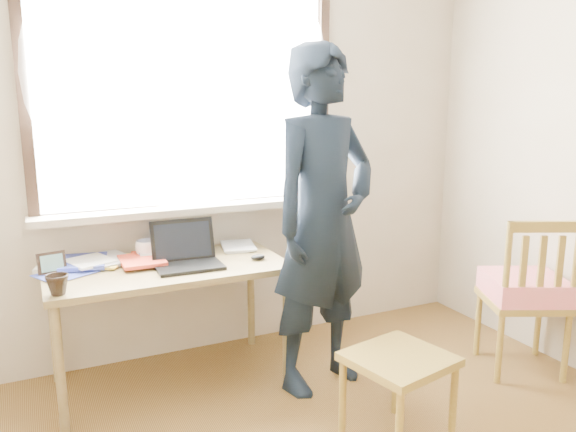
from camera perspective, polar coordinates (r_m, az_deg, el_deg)
name	(u,v)px	position (r m, az deg, el deg)	size (l,w,h in m)	color
room_shell	(396,77)	(1.85, 10.87, 13.72)	(3.52, 4.02, 2.61)	#BCAE97
desk	(168,278)	(3.15, -12.09, -6.20)	(1.27, 0.63, 0.68)	olive
laptop	(186,255)	(3.11, -10.29, -3.93)	(0.36, 0.29, 0.24)	black
mug_white	(147,249)	(3.29, -14.09, -3.30)	(0.13, 0.13, 0.10)	white
mug_dark	(57,285)	(2.82, -22.38, -6.48)	(0.10, 0.10, 0.10)	black
mouse	(258,257)	(3.17, -3.08, -4.19)	(0.08, 0.06, 0.03)	black
desk_clutter	(118,258)	(3.26, -16.89, -4.09)	(0.84, 0.50, 0.05)	white
book_a	(89,264)	(3.23, -19.55, -4.59)	(0.22, 0.30, 0.03)	white
book_b	(222,247)	(3.42, -6.71, -3.17)	(0.19, 0.26, 0.02)	white
picture_frame	(52,264)	(3.14, -22.88, -4.55)	(0.14, 0.04, 0.11)	black
work_chair	(399,369)	(2.69, 11.19, -15.01)	(0.50, 0.48, 0.43)	olive
side_chair	(525,290)	(3.53, 22.94, -6.95)	(0.56, 0.56, 0.93)	olive
person	(323,221)	(3.00, 3.59, -0.51)	(0.68, 0.44, 1.86)	black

